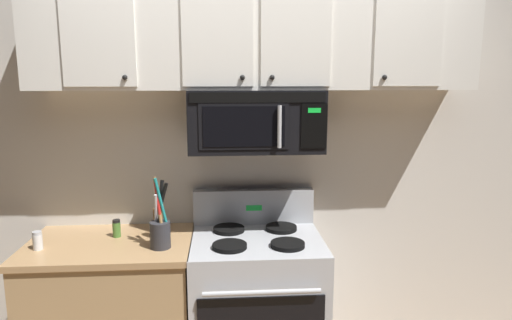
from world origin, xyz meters
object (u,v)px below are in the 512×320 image
stove_range (257,307)px  spice_jar (117,228)px  pepper_mill (159,223)px  over_range_microwave (255,120)px  salt_shaker (38,241)px  utensil_crock_charcoal (160,228)px

stove_range → spice_jar: stove_range is taller
pepper_mill → over_range_microwave: bearing=7.5°
over_range_microwave → pepper_mill: (-0.57, -0.07, -0.59)m
over_range_microwave → salt_shaker: 1.37m
stove_range → pepper_mill: stove_range is taller
salt_shaker → pepper_mill: bearing=11.7°
utensil_crock_charcoal → pepper_mill: utensil_crock_charcoal is taller
stove_range → pepper_mill: (-0.57, 0.04, 0.52)m
pepper_mill → spice_jar: size_ratio=1.73×
stove_range → spice_jar: size_ratio=10.83×
stove_range → utensil_crock_charcoal: (-0.54, -0.11, 0.54)m
utensil_crock_charcoal → salt_shaker: (-0.66, 0.02, -0.06)m
utensil_crock_charcoal → spice_jar: bearing=145.4°
over_range_microwave → spice_jar: (-0.82, -0.03, -0.62)m
pepper_mill → spice_jar: pepper_mill is taller
salt_shaker → pepper_mill: size_ratio=0.57×
stove_range → salt_shaker: stove_range is taller
stove_range → pepper_mill: 0.77m
pepper_mill → spice_jar: 0.26m
stove_range → utensil_crock_charcoal: bearing=-168.6°
over_range_microwave → salt_shaker: size_ratio=7.51×
stove_range → pepper_mill: size_ratio=6.26×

